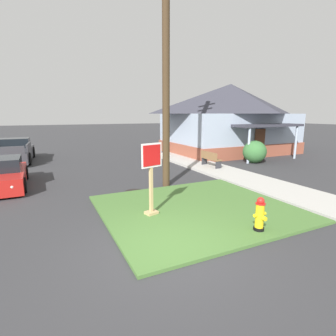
{
  "coord_description": "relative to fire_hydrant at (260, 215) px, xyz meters",
  "views": [
    {
      "loc": [
        -2.41,
        -4.85,
        3.04
      ],
      "look_at": [
        1.53,
        3.3,
        1.17
      ],
      "focal_mm": 27.89,
      "sensor_mm": 36.0,
      "label": 1
    }
  ],
  "objects": [
    {
      "name": "ground_plane",
      "position": [
        -2.48,
        0.18,
        -0.5
      ],
      "size": [
        160.0,
        160.0,
        0.0
      ],
      "primitive_type": "plane",
      "color": "#333335"
    },
    {
      "name": "utility_pole",
      "position": [
        -0.21,
        5.2,
        4.65
      ],
      "size": [
        1.4,
        0.3,
        9.99
      ],
      "color": "#42301E",
      "rests_on": "ground"
    },
    {
      "name": "shrub_near_porch",
      "position": [
        7.19,
        7.69,
        0.21
      ],
      "size": [
        1.47,
        1.47,
        1.42
      ],
      "primitive_type": "ellipsoid",
      "color": "#366935",
      "rests_on": "ground"
    },
    {
      "name": "fire_hydrant",
      "position": [
        0.0,
        0.0,
        0.0
      ],
      "size": [
        0.38,
        0.34,
        0.89
      ],
      "color": "black",
      "rests_on": "grass_corner_patch"
    },
    {
      "name": "manhole_cover",
      "position": [
        -1.74,
        4.99,
        -0.49
      ],
      "size": [
        0.7,
        0.7,
        0.02
      ],
      "primitive_type": "cylinder",
      "color": "black",
      "rests_on": "ground"
    },
    {
      "name": "parked_sedan_red",
      "position": [
        -6.59,
        7.97,
        0.04
      ],
      "size": [
        1.98,
        4.06,
        1.25
      ],
      "color": "red",
      "rests_on": "ground"
    },
    {
      "name": "corner_house",
      "position": [
        8.85,
        12.38,
        2.26
      ],
      "size": [
        9.91,
        8.38,
        5.38
      ],
      "color": "brown",
      "rests_on": "ground"
    },
    {
      "name": "sidewalk_strip",
      "position": [
        3.61,
        6.02,
        -0.44
      ],
      "size": [
        2.2,
        15.35,
        0.12
      ],
      "primitive_type": "cube",
      "color": "#B2AFA8",
      "rests_on": "ground"
    },
    {
      "name": "grass_corner_patch",
      "position": [
        -0.55,
        2.18,
        -0.46
      ],
      "size": [
        5.92,
        5.38,
        0.08
      ],
      "primitive_type": "cube",
      "color": "#477033",
      "rests_on": "ground"
    },
    {
      "name": "street_bench",
      "position": [
        3.65,
        7.45,
        0.08
      ],
      "size": [
        0.43,
        1.51,
        0.85
      ],
      "color": "brown",
      "rests_on": "sidewalk_strip"
    },
    {
      "name": "pickup_truck_charcoal",
      "position": [
        -6.61,
        14.81,
        0.11
      ],
      "size": [
        2.37,
        5.25,
        1.48
      ],
      "color": "#38383D",
      "rests_on": "ground"
    },
    {
      "name": "stop_sign",
      "position": [
        -2.09,
        2.26,
        0.62
      ],
      "size": [
        0.69,
        0.36,
        2.16
      ],
      "color": "tan",
      "rests_on": "grass_corner_patch"
    }
  ]
}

